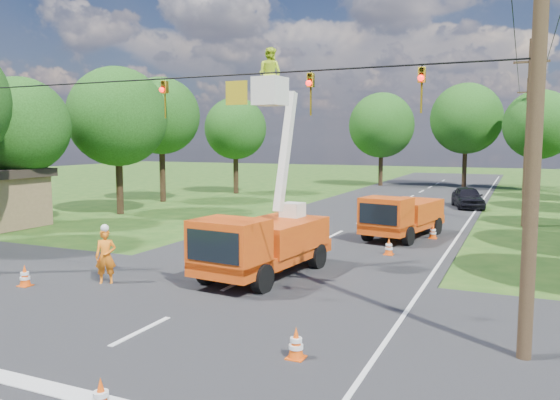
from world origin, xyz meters
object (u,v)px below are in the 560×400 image
at_px(traffic_cone_3, 389,247).
at_px(pole_right_far, 526,135).
at_px(second_truck, 402,216).
at_px(traffic_cone_2, 276,263).
at_px(pole_right_near, 536,118).
at_px(bucket_truck, 263,229).
at_px(tree_far_c, 539,125).
at_px(tree_far_b, 466,119).
at_px(tree_left_f, 236,129).
at_px(traffic_cone_8, 296,343).
at_px(traffic_cone_7, 433,232).
at_px(ground_worker, 106,257).
at_px(pole_right_mid, 528,132).
at_px(traffic_cone_1, 101,399).
at_px(traffic_cone_4, 25,276).
at_px(tree_far_a, 382,125).
at_px(tree_left_e, 161,116).
at_px(distant_car, 468,197).
at_px(tree_left_c, 20,126).
at_px(tree_left_d, 117,117).

xyz_separation_m(traffic_cone_3, pole_right_far, (5.02, 30.63, 4.75)).
relative_size(second_truck, traffic_cone_3, 8.36).
relative_size(traffic_cone_2, pole_right_near, 0.07).
xyz_separation_m(bucket_truck, tree_far_c, (9.15, 37.87, 4.40)).
bearing_deg(tree_far_b, bucket_truck, -93.71).
xyz_separation_m(traffic_cone_2, pole_right_far, (8.00, 35.15, 4.75)).
bearing_deg(tree_left_f, traffic_cone_8, -59.47).
xyz_separation_m(second_truck, traffic_cone_7, (1.41, 0.43, -0.74)).
bearing_deg(ground_worker, pole_right_mid, 25.43).
bearing_deg(tree_far_c, tree_left_f, -153.72).
distance_m(traffic_cone_1, traffic_cone_7, 19.66).
bearing_deg(traffic_cone_3, tree_far_b, 90.77).
relative_size(pole_right_mid, tree_left_f, 1.19).
bearing_deg(tree_left_f, traffic_cone_4, -73.79).
xyz_separation_m(traffic_cone_1, pole_right_near, (6.47, 5.61, 4.75)).
relative_size(traffic_cone_4, tree_far_c, 0.08).
distance_m(traffic_cone_3, pole_right_far, 31.40).
height_order(traffic_cone_2, tree_far_a, tree_far_a).
bearing_deg(traffic_cone_2, traffic_cone_4, -142.77).
relative_size(bucket_truck, traffic_cone_4, 10.91).
bearing_deg(traffic_cone_1, tree_left_e, 124.29).
distance_m(pole_right_far, tree_left_e, 31.08).
height_order(second_truck, ground_worker, second_truck).
xyz_separation_m(ground_worker, pole_right_far, (12.42, 38.79, 4.19)).
xyz_separation_m(distant_car, tree_left_e, (-21.73, -5.17, 5.74)).
bearing_deg(tree_far_a, bucket_truck, -82.16).
xyz_separation_m(traffic_cone_3, tree_far_c, (6.02, 32.63, 5.70)).
distance_m(bucket_truck, pole_right_near, 9.77).
relative_size(traffic_cone_3, pole_right_mid, 0.07).
height_order(traffic_cone_7, tree_left_c, tree_left_c).
distance_m(pole_right_near, pole_right_mid, 20.00).
xyz_separation_m(second_truck, distant_car, (1.78, 13.72, -0.35)).
bearing_deg(bucket_truck, ground_worker, -139.31).
bearing_deg(traffic_cone_3, second_truck, 94.61).
bearing_deg(traffic_cone_7, tree_far_c, 80.04).
relative_size(traffic_cone_3, pole_right_near, 0.07).
xyz_separation_m(traffic_cone_1, tree_left_d, (-17.03, 20.61, 5.77)).
bearing_deg(tree_left_f, traffic_cone_1, -64.71).
relative_size(traffic_cone_8, pole_right_near, 0.07).
xyz_separation_m(traffic_cone_3, tree_far_b, (-0.48, 35.63, 6.45)).
xyz_separation_m(traffic_cone_4, tree_left_e, (-10.76, 22.12, 6.13)).
relative_size(traffic_cone_3, tree_left_e, 0.08).
bearing_deg(traffic_cone_7, traffic_cone_3, -103.46).
xyz_separation_m(traffic_cone_1, pole_right_mid, (6.47, 25.61, 4.75)).
distance_m(traffic_cone_3, traffic_cone_4, 13.45).
bearing_deg(tree_left_c, distant_car, 40.30).
xyz_separation_m(traffic_cone_1, traffic_cone_2, (-1.53, 10.46, 0.00)).
xyz_separation_m(distant_car, pole_right_mid, (3.57, -7.17, 4.36)).
bearing_deg(tree_left_f, tree_left_e, -104.04).
xyz_separation_m(bucket_truck, traffic_cone_7, (4.21, 9.75, -1.30)).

